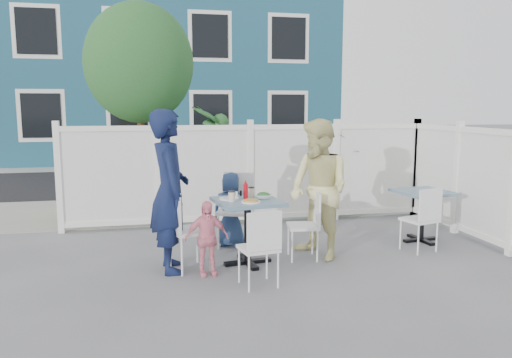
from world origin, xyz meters
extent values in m
plane|color=slate|center=(0.00, 0.00, 0.00)|extent=(80.00, 80.00, 0.00)
cube|color=gray|center=(0.00, 3.80, 0.01)|extent=(24.00, 2.60, 0.01)
cube|color=black|center=(0.00, 7.50, 0.00)|extent=(24.00, 5.00, 0.01)
cube|color=gray|center=(0.00, 10.60, 0.01)|extent=(24.00, 1.60, 0.01)
cube|color=#20516A|center=(-0.50, 14.00, 3.00)|extent=(11.00, 6.00, 6.00)
cube|color=black|center=(-3.00, 11.02, 1.60)|extent=(1.20, 0.04, 1.40)
cube|color=black|center=(1.00, 11.02, 1.60)|extent=(1.20, 0.04, 1.40)
cube|color=black|center=(-3.00, 11.02, 4.10)|extent=(1.20, 0.04, 1.40)
cube|color=black|center=(1.00, 11.02, 4.10)|extent=(1.20, 0.04, 1.40)
cube|color=white|center=(0.10, 2.40, 0.82)|extent=(5.80, 0.04, 1.40)
cube|color=white|center=(0.10, 2.40, 1.56)|extent=(5.86, 0.08, 0.08)
cube|color=white|center=(0.10, 2.40, 0.06)|extent=(5.86, 0.08, 0.12)
cube|color=white|center=(3.00, 0.60, 0.82)|extent=(0.04, 3.60, 1.40)
cube|color=white|center=(3.00, 0.60, 1.56)|extent=(0.08, 3.66, 0.08)
cube|color=white|center=(3.00, 0.60, 0.06)|extent=(0.08, 3.66, 0.12)
cylinder|color=#382316|center=(-1.60, 3.30, 1.20)|extent=(0.12, 0.12, 2.40)
ellipsoid|color=#1D4D2A|center=(-1.60, 3.30, 2.60)|extent=(1.80, 1.62, 1.98)
cube|color=gold|center=(-2.47, 4.00, 0.66)|extent=(0.79, 0.62, 1.32)
imported|color=#1D4D2A|center=(-0.36, 3.10, 0.95)|extent=(1.30, 1.30, 1.90)
imported|color=#1D4D2A|center=(1.84, 3.00, 0.72)|extent=(1.53, 1.62, 1.44)
cube|color=slate|center=(-0.34, 0.37, 0.77)|extent=(0.84, 0.84, 0.04)
cylinder|color=black|center=(-0.34, 0.37, 0.38)|extent=(0.09, 0.09, 0.72)
cube|color=black|center=(-0.34, 0.37, 0.02)|extent=(0.59, 0.16, 0.04)
cube|color=black|center=(-0.34, 0.37, 0.02)|extent=(0.16, 0.59, 0.04)
cube|color=slate|center=(2.25, 0.87, 0.70)|extent=(0.76, 0.76, 0.04)
cylinder|color=black|center=(2.25, 0.87, 0.35)|extent=(0.08, 0.08, 0.66)
cube|color=black|center=(2.25, 0.87, 0.02)|extent=(0.54, 0.14, 0.04)
cube|color=black|center=(2.25, 0.87, 0.02)|extent=(0.14, 0.54, 0.04)
cube|color=white|center=(-1.04, 0.31, 0.46)|extent=(0.53, 0.54, 0.04)
cube|color=white|center=(-1.22, 0.25, 0.72)|extent=(0.17, 0.42, 0.46)
cylinder|color=white|center=(-0.93, 0.54, 0.23)|extent=(0.02, 0.02, 0.46)
cylinder|color=white|center=(-0.81, 0.19, 0.23)|extent=(0.02, 0.02, 0.46)
cylinder|color=white|center=(-1.26, 0.43, 0.23)|extent=(0.02, 0.02, 0.46)
cylinder|color=white|center=(-1.14, 0.08, 0.23)|extent=(0.02, 0.02, 0.46)
cube|color=white|center=(0.38, 0.44, 0.41)|extent=(0.41, 0.43, 0.04)
cube|color=white|center=(0.55, 0.42, 0.64)|extent=(0.08, 0.38, 0.41)
cylinder|color=white|center=(0.20, 0.30, 0.21)|extent=(0.02, 0.02, 0.41)
cylinder|color=white|center=(0.24, 0.63, 0.21)|extent=(0.02, 0.02, 0.41)
cylinder|color=white|center=(0.51, 0.26, 0.21)|extent=(0.02, 0.02, 0.41)
cylinder|color=white|center=(0.55, 0.59, 0.21)|extent=(0.02, 0.02, 0.41)
cube|color=white|center=(-0.36, 1.16, 0.48)|extent=(0.58, 0.56, 0.04)
cube|color=white|center=(-0.28, 1.35, 0.75)|extent=(0.43, 0.20, 0.48)
cylinder|color=white|center=(-0.25, 0.92, 0.24)|extent=(0.03, 0.03, 0.48)
cylinder|color=white|center=(-0.60, 1.06, 0.24)|extent=(0.03, 0.03, 0.48)
cylinder|color=white|center=(-0.11, 1.25, 0.24)|extent=(0.03, 0.03, 0.48)
cylinder|color=white|center=(-0.47, 1.40, 0.24)|extent=(0.03, 0.03, 0.48)
cube|color=white|center=(-0.37, -0.38, 0.41)|extent=(0.43, 0.42, 0.04)
cube|color=white|center=(-0.34, -0.54, 0.63)|extent=(0.38, 0.09, 0.41)
cylinder|color=white|center=(-0.55, -0.25, 0.20)|extent=(0.02, 0.02, 0.41)
cylinder|color=white|center=(-0.23, -0.20, 0.20)|extent=(0.02, 0.02, 0.41)
cylinder|color=white|center=(-0.50, -0.55, 0.20)|extent=(0.02, 0.02, 0.41)
cylinder|color=white|center=(-0.18, -0.50, 0.20)|extent=(0.02, 0.02, 0.41)
cube|color=white|center=(1.97, 0.45, 0.42)|extent=(0.48, 0.46, 0.04)
cube|color=white|center=(2.02, 0.28, 0.65)|extent=(0.38, 0.13, 0.42)
cylinder|color=white|center=(1.77, 0.56, 0.21)|extent=(0.02, 0.02, 0.42)
cylinder|color=white|center=(2.09, 0.65, 0.21)|extent=(0.02, 0.02, 0.42)
cylinder|color=white|center=(1.86, 0.26, 0.21)|extent=(0.02, 0.02, 0.42)
cylinder|color=white|center=(2.18, 0.35, 0.21)|extent=(0.02, 0.02, 0.42)
imported|color=#10193B|center=(-1.25, 0.33, 0.93)|extent=(0.51, 0.72, 1.86)
imported|color=#D4C845|center=(0.58, 0.44, 0.87)|extent=(0.94, 1.04, 1.74)
imported|color=navy|center=(-0.41, 1.18, 0.51)|extent=(0.58, 0.48, 1.02)
imported|color=pink|center=(-0.87, 0.07, 0.43)|extent=(0.52, 0.27, 0.85)
cylinder|color=white|center=(-0.33, 0.20, 0.79)|extent=(0.23, 0.23, 0.01)
cylinder|color=white|center=(-0.55, 0.45, 0.80)|extent=(0.24, 0.24, 0.02)
imported|color=white|center=(-0.14, 0.41, 0.81)|extent=(0.22, 0.22, 0.05)
cylinder|color=beige|center=(-0.54, 0.30, 0.84)|extent=(0.08, 0.08, 0.11)
cylinder|color=beige|center=(-0.25, 0.56, 0.84)|extent=(0.07, 0.07, 0.11)
cylinder|color=#AD0B15|center=(-0.35, 0.45, 0.88)|extent=(0.06, 0.06, 0.18)
cylinder|color=white|center=(-0.43, 0.60, 0.82)|extent=(0.03, 0.03, 0.07)
cylinder|color=black|center=(-0.37, 0.65, 0.82)|extent=(0.03, 0.03, 0.07)
camera|label=1|loc=(-1.44, -5.36, 1.90)|focal=35.00mm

